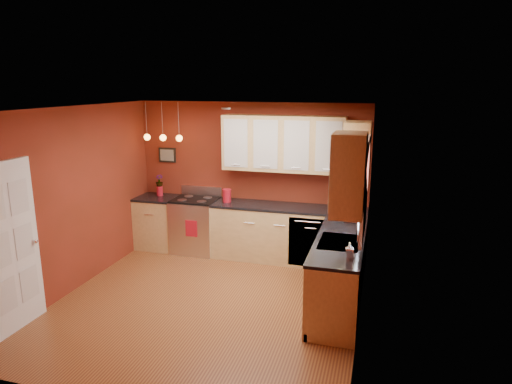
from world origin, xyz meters
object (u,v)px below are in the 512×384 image
(gas_range, at_px, (196,225))
(coffee_maker, at_px, (341,202))
(soap_pump, at_px, (349,251))
(sink, at_px, (339,244))
(red_canister, at_px, (227,196))

(gas_range, height_order, coffee_maker, coffee_maker)
(soap_pump, bearing_deg, sink, 106.36)
(gas_range, xyz_separation_m, soap_pump, (2.78, -2.05, 0.56))
(soap_pump, bearing_deg, red_canister, 137.07)
(gas_range, distance_m, red_canister, 0.82)
(red_canister, xyz_separation_m, soap_pump, (2.20, -2.04, -0.02))
(coffee_maker, xyz_separation_m, soap_pump, (0.30, -2.15, -0.01))
(gas_range, bearing_deg, sink, -29.78)
(sink, height_order, coffee_maker, sink)
(coffee_maker, distance_m, soap_pump, 2.17)
(gas_range, relative_size, soap_pump, 5.74)
(sink, relative_size, red_canister, 3.16)
(gas_range, relative_size, sink, 1.59)
(red_canister, bearing_deg, gas_range, 179.19)
(gas_range, bearing_deg, soap_pump, -36.38)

